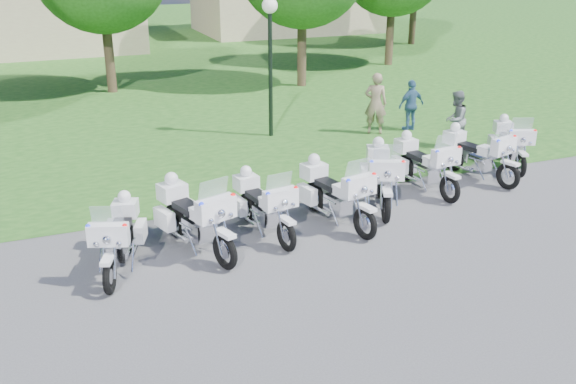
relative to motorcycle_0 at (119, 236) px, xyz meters
name	(u,v)px	position (x,y,z in m)	size (l,w,h in m)	color
ground	(340,259)	(3.74, -1.16, -0.61)	(100.00, 100.00, 0.00)	#4D4D52
grass_lawn	(122,47)	(3.74, 25.84, -0.60)	(100.00, 48.00, 0.01)	#21551A
motorcycle_0	(119,236)	(0.00, 0.00, 0.00)	(1.16, 2.08, 1.45)	black
motorcycle_1	(194,216)	(1.39, 0.21, 0.07)	(1.25, 2.33, 1.61)	black
motorcycle_2	(263,204)	(2.81, 0.41, 0.01)	(0.93, 2.18, 1.47)	black
motorcycle_3	(335,192)	(4.35, 0.36, 0.05)	(1.06, 2.30, 1.56)	black
motorcycle_4	(381,175)	(5.71, 0.87, 0.06)	(1.36, 2.25, 1.60)	black
motorcycle_5	(424,163)	(7.09, 1.31, 0.02)	(0.86, 2.25, 1.51)	black
motorcycle_6	(476,153)	(8.68, 1.48, 0.03)	(1.09, 2.22, 1.52)	black
motorcycle_7	(510,143)	(10.09, 1.94, 0.00)	(1.20, 2.04, 1.44)	black
lamp_post	(270,33)	(5.34, 6.74, 2.40)	(0.44, 0.44, 3.96)	black
bystander_a	(376,104)	(8.31, 5.82, 0.30)	(0.67, 0.44, 1.83)	#8B755E
bystander_b	(455,120)	(9.68, 3.75, 0.19)	(0.78, 0.61, 1.60)	slate
bystander_c	(411,105)	(9.49, 5.73, 0.16)	(0.91, 0.38, 1.54)	#396389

